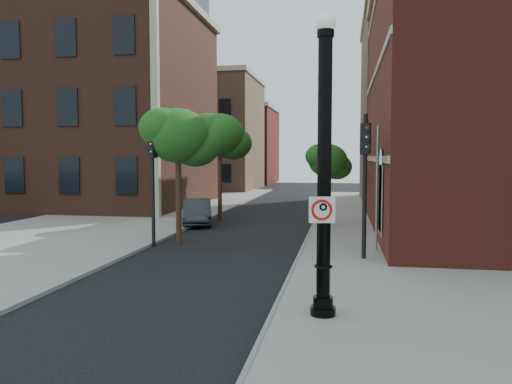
% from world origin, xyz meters
% --- Properties ---
extents(ground, '(120.00, 120.00, 0.00)m').
position_xyz_m(ground, '(0.00, 0.00, 0.00)').
color(ground, black).
rests_on(ground, ground).
extents(sidewalk_right, '(8.00, 60.00, 0.12)m').
position_xyz_m(sidewalk_right, '(6.00, 10.00, 0.06)').
color(sidewalk_right, gray).
rests_on(sidewalk_right, ground).
extents(sidewalk_left, '(10.00, 50.00, 0.12)m').
position_xyz_m(sidewalk_left, '(-9.00, 18.00, 0.06)').
color(sidewalk_left, gray).
rests_on(sidewalk_left, ground).
extents(curb_edge, '(0.10, 60.00, 0.14)m').
position_xyz_m(curb_edge, '(2.05, 10.00, 0.07)').
color(curb_edge, gray).
rests_on(curb_edge, ground).
extents(victorian_building, '(18.60, 14.60, 17.95)m').
position_xyz_m(victorian_building, '(-16.00, 23.97, 8.74)').
color(victorian_building, brown).
rests_on(victorian_building, ground).
extents(bg_building_tan_a, '(12.00, 12.00, 12.00)m').
position_xyz_m(bg_building_tan_a, '(-12.00, 44.00, 6.00)').
color(bg_building_tan_a, '#966C52').
rests_on(bg_building_tan_a, ground).
extents(bg_building_red, '(12.00, 12.00, 10.00)m').
position_xyz_m(bg_building_red, '(-12.00, 58.00, 5.00)').
color(bg_building_red, maroon).
rests_on(bg_building_red, ground).
extents(lamppost, '(0.56, 0.56, 6.63)m').
position_xyz_m(lamppost, '(3.17, 0.74, 3.06)').
color(lamppost, black).
rests_on(lamppost, ground).
extents(no_parking_sign, '(0.56, 0.15, 0.57)m').
position_xyz_m(no_parking_sign, '(3.14, 0.58, 2.46)').
color(no_parking_sign, white).
rests_on(no_parking_sign, ground).
extents(parked_car, '(2.57, 4.36, 1.36)m').
position_xyz_m(parked_car, '(-4.08, 15.29, 0.68)').
color(parked_car, '#2C2B30').
rests_on(parked_car, ground).
extents(traffic_signal_left, '(0.37, 0.43, 4.86)m').
position_xyz_m(traffic_signal_left, '(-3.91, 8.70, 3.28)').
color(traffic_signal_left, black).
rests_on(traffic_signal_left, ground).
extents(traffic_signal_right, '(0.38, 0.44, 5.03)m').
position_xyz_m(traffic_signal_right, '(4.29, 7.16, 3.39)').
color(traffic_signal_right, black).
rests_on(traffic_signal_right, ground).
extents(utility_pole, '(0.10, 0.10, 4.75)m').
position_xyz_m(utility_pole, '(4.80, 8.84, 2.38)').
color(utility_pole, '#999999').
rests_on(utility_pole, ground).
extents(street_tree_a, '(3.09, 2.79, 5.57)m').
position_xyz_m(street_tree_a, '(-3.08, 9.55, 4.39)').
color(street_tree_a, '#321E14').
rests_on(street_tree_a, ground).
extents(street_tree_b, '(3.34, 3.02, 6.02)m').
position_xyz_m(street_tree_b, '(-3.26, 17.17, 4.76)').
color(street_tree_b, '#321E14').
rests_on(street_tree_b, ground).
extents(street_tree_c, '(2.36, 2.13, 4.25)m').
position_xyz_m(street_tree_c, '(2.80, 15.62, 3.34)').
color(street_tree_c, '#321E14').
rests_on(street_tree_c, ground).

